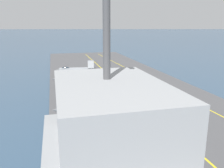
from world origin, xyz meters
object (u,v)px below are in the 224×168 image
parked_jet_nearest (94,111)px  parked_jet_fourth (76,70)px  crew_purple_vest (131,104)px  crew_brown_vest (155,109)px  parked_jet_third (78,80)px  parked_jet_second (88,91)px

parked_jet_nearest → parked_jet_fourth: 43.62m
parked_jet_fourth → crew_purple_vest: bearing=-166.6°
crew_brown_vest → crew_purple_vest: crew_purple_vest is taller
parked_jet_nearest → parked_jet_fourth: bearing=-1.2°
crew_brown_vest → parked_jet_third: bearing=29.0°
parked_jet_fourth → crew_purple_vest: parked_jet_fourth is taller
parked_jet_second → parked_jet_third: 13.45m
parked_jet_second → parked_jet_third: size_ratio=0.98×
crew_brown_vest → crew_purple_vest: bearing=46.8°
parked_jet_third → crew_brown_vest: bearing=-151.0°
parked_jet_nearest → crew_brown_vest: 14.27m
parked_jet_nearest → crew_purple_vest: bearing=-57.5°
parked_jet_third → crew_purple_vest: parked_jet_third is taller
parked_jet_fourth → parked_jet_third: bearing=176.3°
parked_jet_nearest → crew_purple_vest: size_ratio=8.83×
parked_jet_nearest → crew_purple_vest: 11.75m
parked_jet_fourth → crew_purple_vest: (-37.35, -8.89, -1.45)m
parked_jet_nearest → crew_brown_vest: bearing=-80.4°
parked_jet_fourth → crew_brown_vest: parked_jet_fourth is taller
parked_jet_third → crew_purple_vest: (-21.50, -9.91, -1.47)m
parked_jet_third → parked_jet_fourth: 15.88m
parked_jet_third → crew_brown_vest: parked_jet_third is taller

